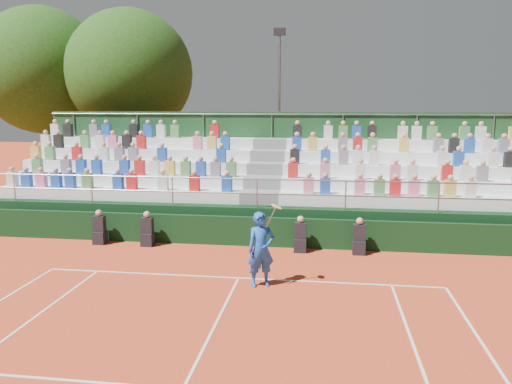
# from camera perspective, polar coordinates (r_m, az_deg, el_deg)

# --- Properties ---
(ground) EXTENTS (90.00, 90.00, 0.00)m
(ground) POSITION_cam_1_polar(r_m,az_deg,el_deg) (13.95, -2.00, -9.81)
(ground) COLOR #C94421
(ground) RESTS_ON ground
(courtside_wall) EXTENTS (20.00, 0.15, 1.00)m
(courtside_wall) POSITION_cam_1_polar(r_m,az_deg,el_deg) (16.82, -0.14, -4.54)
(courtside_wall) COLOR black
(courtside_wall) RESTS_ON ground
(line_officials) EXTENTS (9.12, 0.40, 1.19)m
(line_officials) POSITION_cam_1_polar(r_m,az_deg,el_deg) (16.56, -3.74, -4.88)
(line_officials) COLOR black
(line_officials) RESTS_ON ground
(grandstand) EXTENTS (20.00, 5.20, 4.40)m
(grandstand) POSITION_cam_1_polar(r_m,az_deg,el_deg) (19.83, 1.16, -0.55)
(grandstand) COLOR black
(grandstand) RESTS_ON ground
(tennis_player) EXTENTS (0.96, 0.73, 2.22)m
(tennis_player) POSITION_cam_1_polar(r_m,az_deg,el_deg) (13.08, 0.58, -6.57)
(tennis_player) COLOR blue
(tennis_player) RESTS_ON ground
(tree_west) EXTENTS (6.90, 6.90, 9.98)m
(tree_west) POSITION_cam_1_polar(r_m,az_deg,el_deg) (30.68, -23.22, 12.59)
(tree_west) COLOR #392714
(tree_west) RESTS_ON ground
(tree_east) EXTENTS (6.63, 6.63, 9.65)m
(tree_east) POSITION_cam_1_polar(r_m,az_deg,el_deg) (27.92, -14.25, 13.00)
(tree_east) COLOR #392714
(tree_east) RESTS_ON ground
(floodlight_mast) EXTENTS (0.60, 0.25, 8.50)m
(floodlight_mast) POSITION_cam_1_polar(r_m,az_deg,el_deg) (26.21, 2.66, 10.47)
(floodlight_mast) COLOR gray
(floodlight_mast) RESTS_ON ground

